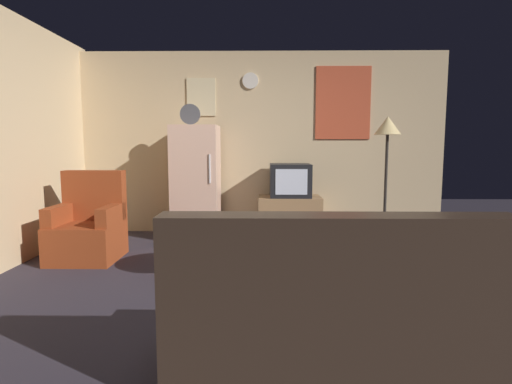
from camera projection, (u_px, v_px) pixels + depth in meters
name	position (u px, v px, depth m)	size (l,w,h in m)	color
ground_plane	(257.00, 290.00, 3.51)	(12.00, 12.00, 0.00)	#2D2833
wall_with_art	(260.00, 143.00, 5.80)	(5.20, 0.12, 2.54)	#D1B284
fridge	(196.00, 182.00, 5.42)	(0.60, 0.62, 1.77)	beige
tv_stand	(289.00, 217.00, 5.54)	(0.84, 0.53, 0.55)	#9E754C
crt_tv	(290.00, 180.00, 5.48)	(0.54, 0.51, 0.44)	black
standing_lamp	(387.00, 136.00, 4.91)	(0.32, 0.32, 1.59)	#332D28
coffee_table	(207.00, 252.00, 3.93)	(0.72, 0.72, 0.44)	#9E754C
wine_glass	(201.00, 223.00, 3.86)	(0.05, 0.05, 0.15)	silver
mug_ceramic_white	(200.00, 223.00, 4.02)	(0.08, 0.08, 0.09)	silver
mug_ceramic_tan	(197.00, 223.00, 4.00)	(0.08, 0.08, 0.09)	tan
remote_control	(196.00, 231.00, 3.82)	(0.15, 0.04, 0.02)	black
armchair	(88.00, 228.00, 4.47)	(0.68, 0.68, 0.96)	maroon
couch	(328.00, 318.00, 2.21)	(1.70, 0.80, 0.92)	#38281E
book_stack	(338.00, 235.00, 5.43)	(0.21, 0.17, 0.10)	#54B298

